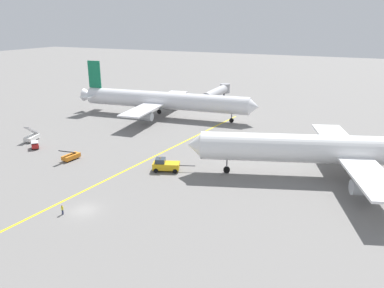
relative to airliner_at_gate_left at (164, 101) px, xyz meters
The scene contains 10 objects.
ground_plane 62.37m from the airliner_at_gate_left, 72.89° to the right, with size 600.00×600.00×0.00m, color slate.
taxiway_stripe 51.58m from the airliner_at_gate_left, 74.28° to the right, with size 0.50×120.00×0.01m, color yellow.
airliner_at_gate_left is the anchor object (origin of this frame).
airliner_being_pushed 60.72m from the airliner_at_gate_left, 27.30° to the right, with size 56.04×40.64×16.16m.
pushback_tug 45.12m from the airliner_at_gate_left, 60.54° to the right, with size 8.49×4.34×2.93m.
gse_stair_truck_yellow 40.62m from the airliner_at_gate_left, 117.00° to the right, with size 3.27×4.94×4.06m.
gse_belt_loader_portside 42.67m from the airliner_at_gate_left, 89.62° to the right, with size 2.19×5.02×3.02m.
gse_baggage_cart_near_cluster 42.37m from the airliner_at_gate_left, 107.72° to the right, with size 3.07×3.01×1.71m.
ground_crew_ramp_agent_by_cones 64.05m from the airliner_at_gate_left, 75.37° to the right, with size 0.44×0.40×1.63m.
jet_bridge 29.23m from the airliner_at_gate_left, 75.48° to the left, with size 3.94×21.73×5.73m.
Camera 1 is at (38.45, -41.19, 29.05)m, focal length 34.85 mm.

